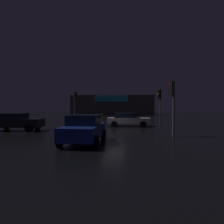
% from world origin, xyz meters
% --- Properties ---
extents(ground_plane, '(120.00, 120.00, 0.00)m').
position_xyz_m(ground_plane, '(0.00, 0.00, 0.00)').
color(ground_plane, black).
extents(store_building, '(19.24, 6.64, 4.67)m').
position_xyz_m(store_building, '(-1.32, 31.20, 2.34)').
color(store_building, '#4C4742').
rests_on(store_building, ground).
extents(traffic_signal_main, '(0.43, 0.41, 3.93)m').
position_xyz_m(traffic_signal_main, '(5.19, 4.27, 2.94)').
color(traffic_signal_main, '#595B60').
rests_on(traffic_signal_main, ground).
extents(traffic_signal_opposite, '(0.42, 0.42, 3.78)m').
position_xyz_m(traffic_signal_opposite, '(4.47, -4.67, 2.64)').
color(traffic_signal_opposite, '#595B60').
rests_on(traffic_signal_opposite, ground).
extents(traffic_signal_cross_left, '(0.41, 0.43, 3.75)m').
position_xyz_m(traffic_signal_cross_left, '(-4.56, 5.41, 2.71)').
color(traffic_signal_cross_left, '#595B60').
rests_on(traffic_signal_cross_left, ground).
extents(car_near, '(4.18, 2.00, 1.49)m').
position_xyz_m(car_near, '(-7.82, -2.08, 0.78)').
color(car_near, black).
rests_on(car_near, ground).
extents(car_far, '(4.42, 2.12, 1.38)m').
position_xyz_m(car_far, '(1.66, 2.29, 0.72)').
color(car_far, silver).
rests_on(car_far, ground).
extents(car_crossing, '(2.22, 4.09, 1.58)m').
position_xyz_m(car_crossing, '(-1.05, -7.58, 0.81)').
color(car_crossing, navy).
rests_on(car_crossing, ground).
extents(bollard_kerb_a, '(0.13, 0.13, 1.24)m').
position_xyz_m(bollard_kerb_a, '(0.51, 6.52, 0.62)').
color(bollard_kerb_a, '#595B60').
rests_on(bollard_kerb_a, ground).
extents(bollard_kerb_b, '(0.10, 0.10, 1.21)m').
position_xyz_m(bollard_kerb_b, '(-1.50, 6.89, 0.61)').
color(bollard_kerb_b, gold).
rests_on(bollard_kerb_b, ground).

